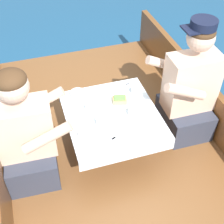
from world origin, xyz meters
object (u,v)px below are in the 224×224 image
Objects in this scene: person_port at (27,138)px; person_starboard at (189,92)px; coffee_cup_port at (134,113)px; coffee_cup_center at (101,121)px; coffee_cup_starboard at (136,91)px; sandwich at (120,100)px.

person_port is 0.92× the size of person_starboard.
coffee_cup_port is at bearing 3.50° from person_port.
person_port is 9.76× the size of coffee_cup_center.
coffee_cup_center is at bearing -144.68° from coffee_cup_starboard.
coffee_cup_starboard is at bearing -22.21° from person_starboard.
coffee_cup_center reaches higher than sandwich.
person_starboard is at bearing 6.98° from person_port.
person_starboard is 0.77m from coffee_cup_center.
coffee_cup_port is at bearing 3.07° from coffee_cup_center.
sandwich is at bearing -155.73° from coffee_cup_starboard.
person_starboard is (1.30, 0.09, 0.03)m from person_port.
sandwich is 0.18m from coffee_cup_starboard.
coffee_cup_center is at bearing -137.68° from sandwich.
person_starboard is at bearing 9.31° from coffee_cup_port.
coffee_cup_port is 0.27m from coffee_cup_starboard.
coffee_cup_starboard is (0.16, 0.07, -0.00)m from sandwich.
coffee_cup_center is (-0.26, -0.01, -0.00)m from coffee_cup_port.
coffee_cup_port is 0.26m from coffee_cup_center.
coffee_cup_center is at bearing 8.32° from person_starboard.
coffee_cup_center is at bearing 2.18° from person_port.
sandwich is 1.25× the size of coffee_cup_starboard.
coffee_cup_port is (0.05, -0.18, 0.00)m from sandwich.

